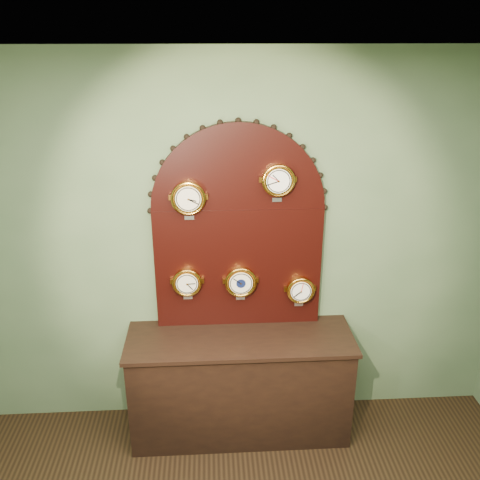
{
  "coord_description": "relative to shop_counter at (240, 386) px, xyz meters",
  "views": [
    {
      "loc": [
        -0.19,
        -0.94,
        2.89
      ],
      "look_at": [
        0.0,
        2.25,
        1.58
      ],
      "focal_mm": 38.74,
      "sensor_mm": 36.0,
      "label": 1
    }
  ],
  "objects": [
    {
      "name": "wall_back",
      "position": [
        0.0,
        0.27,
        1.0
      ],
      "size": [
        4.0,
        0.0,
        4.0
      ],
      "primitive_type": "plane",
      "rotation": [
        1.57,
        0.0,
        0.0
      ],
      "color": "#526B49",
      "rests_on": "ground"
    },
    {
      "name": "tide_clock",
      "position": [
        0.45,
        0.15,
        0.72
      ],
      "size": [
        0.21,
        0.08,
        0.26
      ],
      "color": "gold",
      "rests_on": "display_board"
    },
    {
      "name": "ceiling",
      "position": [
        0.0,
        -2.23,
        2.4
      ],
      "size": [
        5.0,
        5.0,
        0.0
      ],
      "primitive_type": "plane",
      "rotation": [
        3.14,
        0.0,
        0.0
      ],
      "color": "white",
      "rests_on": "wall_back"
    },
    {
      "name": "shop_counter",
      "position": [
        0.0,
        0.0,
        0.0
      ],
      "size": [
        1.6,
        0.5,
        0.8
      ],
      "primitive_type": "cube",
      "color": "black",
      "rests_on": "ground_plane"
    },
    {
      "name": "arabic_clock",
      "position": [
        0.26,
        0.15,
        1.55
      ],
      "size": [
        0.22,
        0.08,
        0.27
      ],
      "color": "gold",
      "rests_on": "display_board"
    },
    {
      "name": "roman_clock",
      "position": [
        -0.34,
        0.15,
        1.44
      ],
      "size": [
        0.23,
        0.08,
        0.28
      ],
      "color": "gold",
      "rests_on": "display_board"
    },
    {
      "name": "display_board",
      "position": [
        0.0,
        0.22,
        1.23
      ],
      "size": [
        1.26,
        0.06,
        1.53
      ],
      "color": "black",
      "rests_on": "shop_counter"
    },
    {
      "name": "hygrometer",
      "position": [
        -0.37,
        0.15,
        0.81
      ],
      "size": [
        0.21,
        0.08,
        0.26
      ],
      "color": "gold",
      "rests_on": "display_board"
    },
    {
      "name": "barometer",
      "position": [
        0.01,
        0.15,
        0.8
      ],
      "size": [
        0.23,
        0.08,
        0.28
      ],
      "color": "gold",
      "rests_on": "display_board"
    }
  ]
}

